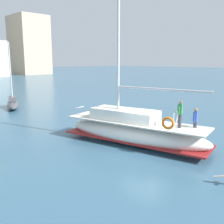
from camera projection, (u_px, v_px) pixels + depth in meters
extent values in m
plane|color=#38607A|center=(147.00, 149.00, 15.72)|extent=(400.00, 400.00, 0.00)
ellipsoid|color=white|center=(134.00, 133.00, 16.50)|extent=(4.42, 9.89, 1.40)
cube|color=maroon|center=(134.00, 138.00, 16.56)|extent=(4.40, 9.71, 0.10)
cube|color=beige|center=(134.00, 122.00, 16.35)|extent=(4.13, 9.38, 0.08)
cube|color=white|center=(124.00, 115.00, 16.66)|extent=(2.57, 4.58, 0.70)
cylinder|color=silver|center=(118.00, 31.00, 15.93)|extent=(0.16, 0.16, 11.01)
cylinder|color=#B7B7BC|center=(161.00, 89.00, 15.04)|extent=(1.36, 5.65, 0.12)
cylinder|color=silver|center=(80.00, 107.00, 18.62)|extent=(0.89, 0.25, 0.06)
torus|color=orange|center=(168.00, 123.00, 13.87)|extent=(0.29, 0.71, 0.70)
cylinder|color=#33333D|center=(180.00, 121.00, 14.72)|extent=(0.20, 0.20, 0.80)
cube|color=#338C4C|center=(180.00, 109.00, 14.59)|extent=(0.36, 0.26, 0.56)
sphere|color=beige|center=(181.00, 102.00, 14.52)|extent=(0.20, 0.20, 0.20)
cylinder|color=#338C4C|center=(179.00, 110.00, 14.42)|extent=(0.09, 0.09, 0.50)
cylinder|color=#338C4C|center=(181.00, 109.00, 14.78)|extent=(0.09, 0.09, 0.50)
cylinder|color=#33333D|center=(195.00, 124.00, 14.83)|extent=(0.20, 0.20, 0.35)
cube|color=#3351AD|center=(196.00, 117.00, 14.75)|extent=(0.36, 0.26, 0.56)
sphere|color=#9E7051|center=(196.00, 110.00, 14.67)|extent=(0.20, 0.20, 0.20)
cylinder|color=#3351AD|center=(194.00, 118.00, 14.58)|extent=(0.09, 0.09, 0.50)
cylinder|color=#3351AD|center=(197.00, 117.00, 14.94)|extent=(0.09, 0.09, 0.50)
torus|color=silver|center=(176.00, 117.00, 14.81)|extent=(0.75, 0.22, 0.76)
ellipsoid|color=#4C4C51|center=(13.00, 105.00, 29.13)|extent=(3.20, 5.24, 0.84)
cube|color=#4C4C51|center=(12.00, 99.00, 29.25)|extent=(1.56, 2.22, 0.40)
cylinder|color=silver|center=(11.00, 72.00, 28.79)|extent=(0.13, 0.13, 6.39)
cube|color=#9E9993|center=(221.00, 176.00, 11.15)|extent=(0.39, 0.59, 0.15)
cube|color=#C6AD8E|center=(29.00, 45.00, 104.26)|extent=(11.76, 14.39, 22.59)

